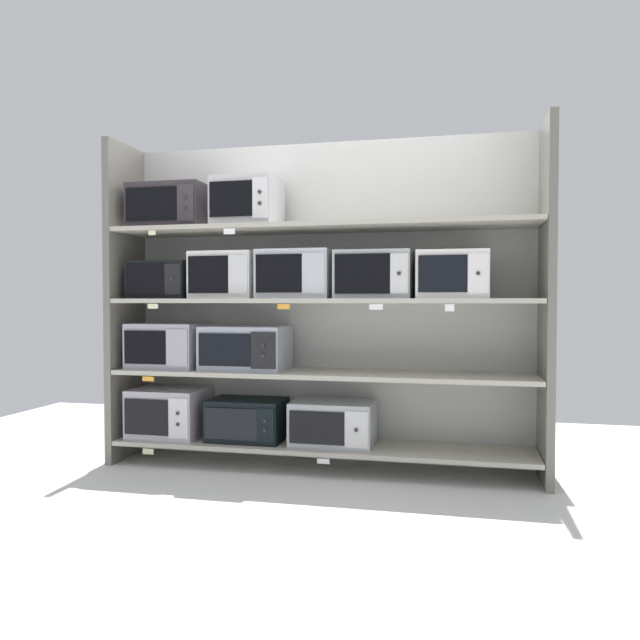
# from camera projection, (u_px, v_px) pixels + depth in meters

# --- Properties ---
(ground) EXTENTS (6.79, 6.00, 0.02)m
(ground) POSITION_uv_depth(u_px,v_px,m) (277.00, 521.00, 3.19)
(ground) COLOR silver
(back_panel) EXTENTS (2.99, 0.04, 2.23)m
(back_panel) POSITION_uv_depth(u_px,v_px,m) (328.00, 302.00, 4.39)
(back_panel) COLOR #B2B2AD
(back_panel) RESTS_ON ground
(upright_left) EXTENTS (0.05, 0.49, 2.23)m
(upright_left) POSITION_uv_depth(u_px,v_px,m) (125.00, 302.00, 4.45)
(upright_left) COLOR #68645B
(upright_left) RESTS_ON ground
(upright_right) EXTENTS (0.05, 0.49, 2.23)m
(upright_right) POSITION_uv_depth(u_px,v_px,m) (547.00, 302.00, 3.82)
(upright_right) COLOR #68645B
(upright_right) RESTS_ON ground
(shelf_0) EXTENTS (2.79, 0.49, 0.03)m
(shelf_0) POSITION_uv_depth(u_px,v_px,m) (320.00, 446.00, 4.16)
(shelf_0) COLOR #ADA899
(shelf_0) RESTS_ON ground
(microwave_0) EXTENTS (0.49, 0.43, 0.34)m
(microwave_0) POSITION_uv_depth(u_px,v_px,m) (169.00, 412.00, 4.40)
(microwave_0) COLOR #A49CA9
(microwave_0) RESTS_ON shelf_0
(microwave_1) EXTENTS (0.51, 0.36, 0.28)m
(microwave_1) POSITION_uv_depth(u_px,v_px,m) (247.00, 420.00, 4.27)
(microwave_1) COLOR black
(microwave_1) RESTS_ON shelf_0
(microwave_2) EXTENTS (0.54, 0.38, 0.29)m
(microwave_2) POSITION_uv_depth(u_px,v_px,m) (333.00, 423.00, 4.14)
(microwave_2) COLOR #9CA3A7
(microwave_2) RESTS_ON shelf_0
(price_tag_0) EXTENTS (0.08, 0.00, 0.04)m
(price_tag_0) POSITION_uv_depth(u_px,v_px,m) (148.00, 451.00, 4.17)
(price_tag_0) COLOR beige
(price_tag_1) EXTENTS (0.08, 0.00, 0.03)m
(price_tag_1) POSITION_uv_depth(u_px,v_px,m) (323.00, 461.00, 3.90)
(price_tag_1) COLOR white
(shelf_1) EXTENTS (2.79, 0.49, 0.03)m
(shelf_1) POSITION_uv_depth(u_px,v_px,m) (320.00, 374.00, 4.15)
(shelf_1) COLOR #ADA899
(microwave_3) EXTENTS (0.49, 0.40, 0.31)m
(microwave_3) POSITION_uv_depth(u_px,v_px,m) (168.00, 345.00, 4.38)
(microwave_3) COLOR #9E9AAB
(microwave_3) RESTS_ON shelf_1
(microwave_4) EXTENTS (0.56, 0.41, 0.30)m
(microwave_4) POSITION_uv_depth(u_px,v_px,m) (246.00, 348.00, 4.25)
(microwave_4) COLOR #9A9FAE
(microwave_4) RESTS_ON shelf_1
(price_tag_2) EXTENTS (0.08, 0.00, 0.03)m
(price_tag_2) POSITION_uv_depth(u_px,v_px,m) (148.00, 379.00, 4.15)
(price_tag_2) COLOR orange
(shelf_2) EXTENTS (2.79, 0.49, 0.03)m
(shelf_2) POSITION_uv_depth(u_px,v_px,m) (320.00, 301.00, 4.13)
(shelf_2) COLOR #ADA899
(microwave_5) EXTENTS (0.43, 0.35, 0.26)m
(microwave_5) POSITION_uv_depth(u_px,v_px,m) (164.00, 280.00, 4.37)
(microwave_5) COLOR black
(microwave_5) RESTS_ON shelf_2
(microwave_6) EXTENTS (0.44, 0.37, 0.32)m
(microwave_6) POSITION_uv_depth(u_px,v_px,m) (227.00, 275.00, 4.27)
(microwave_6) COLOR silver
(microwave_6) RESTS_ON shelf_2
(microwave_7) EXTENTS (0.48, 0.39, 0.32)m
(microwave_7) POSITION_uv_depth(u_px,v_px,m) (297.00, 275.00, 4.16)
(microwave_7) COLOR #B6B8C1
(microwave_7) RESTS_ON shelf_2
(microwave_8) EXTENTS (0.48, 0.41, 0.31)m
(microwave_8) POSITION_uv_depth(u_px,v_px,m) (374.00, 275.00, 4.04)
(microwave_8) COLOR #A0A7A6
(microwave_8) RESTS_ON shelf_2
(microwave_9) EXTENTS (0.44, 0.44, 0.30)m
(microwave_9) POSITION_uv_depth(u_px,v_px,m) (453.00, 275.00, 3.94)
(microwave_9) COLOR white
(microwave_9) RESTS_ON shelf_2
(price_tag_3) EXTENTS (0.07, 0.00, 0.03)m
(price_tag_3) POSITION_uv_depth(u_px,v_px,m) (153.00, 306.00, 4.13)
(price_tag_3) COLOR beige
(price_tag_4) EXTENTS (0.08, 0.00, 0.03)m
(price_tag_4) POSITION_uv_depth(u_px,v_px,m) (284.00, 307.00, 3.93)
(price_tag_4) COLOR orange
(price_tag_5) EXTENTS (0.08, 0.00, 0.03)m
(price_tag_5) POSITION_uv_depth(u_px,v_px,m) (376.00, 307.00, 3.80)
(price_tag_5) COLOR white
(price_tag_6) EXTENTS (0.05, 0.00, 0.04)m
(price_tag_6) POSITION_uv_depth(u_px,v_px,m) (450.00, 308.00, 3.71)
(price_tag_6) COLOR white
(shelf_3) EXTENTS (2.79, 0.49, 0.03)m
(shelf_3) POSITION_uv_depth(u_px,v_px,m) (320.00, 228.00, 4.12)
(shelf_3) COLOR #ADA899
(microwave_10) EXTENTS (0.53, 0.35, 0.31)m
(microwave_10) POSITION_uv_depth(u_px,v_px,m) (170.00, 207.00, 4.35)
(microwave_10) COLOR #302A2F
(microwave_10) RESTS_ON shelf_3
(microwave_11) EXTENTS (0.42, 0.39, 0.33)m
(microwave_11) POSITION_uv_depth(u_px,v_px,m) (247.00, 203.00, 4.22)
(microwave_11) COLOR #B5B4B8
(microwave_11) RESTS_ON shelf_3
(price_tag_7) EXTENTS (0.05, 0.00, 0.03)m
(price_tag_7) POSITION_uv_depth(u_px,v_px,m) (152.00, 233.00, 4.12)
(price_tag_7) COLOR beige
(price_tag_8) EXTENTS (0.08, 0.00, 0.04)m
(price_tag_8) POSITION_uv_depth(u_px,v_px,m) (229.00, 231.00, 4.00)
(price_tag_8) COLOR white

